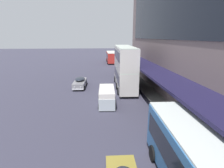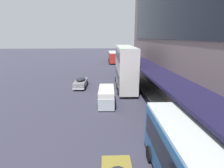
{
  "view_description": "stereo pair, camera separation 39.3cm",
  "coord_description": "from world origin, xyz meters",
  "px_view_note": "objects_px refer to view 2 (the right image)",
  "views": [
    {
      "loc": [
        -0.31,
        -1.49,
        7.67
      ],
      "look_at": [
        1.47,
        19.68,
        1.9
      ],
      "focal_mm": 28.0,
      "sensor_mm": 36.0,
      "label": 1
    },
    {
      "loc": [
        0.08,
        -1.52,
        7.67
      ],
      "look_at": [
        1.47,
        19.68,
        1.9
      ],
      "focal_mm": 28.0,
      "sensor_mm": 36.0,
      "label": 2
    }
  ],
  "objects_px": {
    "vw_van": "(106,95)",
    "fire_hydrant": "(212,160)",
    "sedan_lead_near": "(81,82)",
    "transit_bus_kerbside_rear": "(113,57)",
    "transit_bus_kerbside_front": "(125,66)"
  },
  "relations": [
    {
      "from": "transit_bus_kerbside_front",
      "to": "fire_hydrant",
      "type": "xyz_separation_m",
      "value": [
        2.91,
        -17.34,
        -2.9
      ]
    },
    {
      "from": "vw_van",
      "to": "fire_hydrant",
      "type": "xyz_separation_m",
      "value": [
        6.0,
        -10.68,
        -0.6
      ]
    },
    {
      "from": "transit_bus_kerbside_rear",
      "to": "sedan_lead_near",
      "type": "distance_m",
      "value": 27.32
    },
    {
      "from": "transit_bus_kerbside_front",
      "to": "transit_bus_kerbside_rear",
      "type": "distance_m",
      "value": 27.23
    },
    {
      "from": "sedan_lead_near",
      "to": "vw_van",
      "type": "height_order",
      "value": "vw_van"
    },
    {
      "from": "transit_bus_kerbside_front",
      "to": "fire_hydrant",
      "type": "distance_m",
      "value": 17.82
    },
    {
      "from": "transit_bus_kerbside_front",
      "to": "vw_van",
      "type": "bearing_deg",
      "value": -114.85
    },
    {
      "from": "vw_van",
      "to": "fire_hydrant",
      "type": "height_order",
      "value": "vw_van"
    },
    {
      "from": "sedan_lead_near",
      "to": "fire_hydrant",
      "type": "distance_m",
      "value": 20.62
    },
    {
      "from": "transit_bus_kerbside_rear",
      "to": "vw_van",
      "type": "relative_size",
      "value": 1.97
    },
    {
      "from": "sedan_lead_near",
      "to": "vw_van",
      "type": "xyz_separation_m",
      "value": [
        3.78,
        -7.47,
        0.32
      ]
    },
    {
      "from": "transit_bus_kerbside_rear",
      "to": "vw_van",
      "type": "distance_m",
      "value": 34.01
    },
    {
      "from": "transit_bus_kerbside_rear",
      "to": "sedan_lead_near",
      "type": "height_order",
      "value": "transit_bus_kerbside_rear"
    },
    {
      "from": "transit_bus_kerbside_front",
      "to": "sedan_lead_near",
      "type": "xyz_separation_m",
      "value": [
        -6.87,
        0.81,
        -2.61
      ]
    },
    {
      "from": "sedan_lead_near",
      "to": "vw_van",
      "type": "relative_size",
      "value": 1.04
    }
  ]
}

